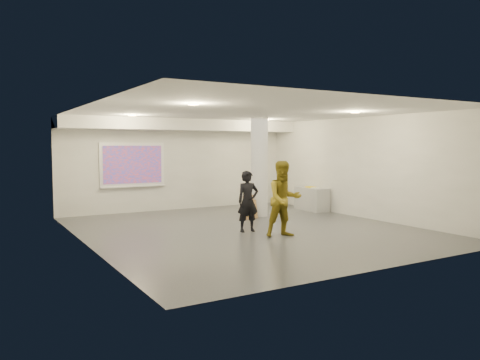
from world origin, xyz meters
TOP-DOWN VIEW (x-y plane):
  - floor at (0.00, 0.00)m, footprint 8.00×9.00m
  - ceiling at (0.00, 0.00)m, footprint 8.00×9.00m
  - wall_back at (0.00, 4.50)m, footprint 8.00×0.01m
  - wall_front at (0.00, -4.50)m, footprint 8.00×0.01m
  - wall_left at (-4.00, 0.00)m, footprint 0.01×9.00m
  - wall_right at (4.00, 0.00)m, footprint 0.01×9.00m
  - soffit_band at (0.00, 3.95)m, footprint 8.00×1.10m
  - downlight_nw at (-2.20, 2.50)m, footprint 0.22×0.22m
  - downlight_ne at (2.20, 2.50)m, footprint 0.22×0.22m
  - downlight_sw at (-2.20, -1.50)m, footprint 0.22×0.22m
  - downlight_se at (2.20, -1.50)m, footprint 0.22×0.22m
  - column at (1.50, 1.80)m, footprint 0.52×0.52m
  - projection_screen at (-1.60, 4.45)m, footprint 2.10×0.13m
  - credenza at (3.72, 2.02)m, footprint 0.62×1.34m
  - papers_stack at (3.67, 1.81)m, footprint 0.33×0.38m
  - postit_pad at (3.67, 2.01)m, footprint 0.25×0.33m
  - cardboard_back at (1.15, 1.68)m, footprint 0.64×0.35m
  - cardboard_front at (0.96, 1.43)m, footprint 0.52×0.25m
  - woman at (-0.15, -0.25)m, footprint 0.60×0.44m
  - man at (0.24, -1.24)m, footprint 0.98×0.83m

SIDE VIEW (x-z plane):
  - floor at x=0.00m, z-range -0.01..0.01m
  - cardboard_front at x=0.96m, z-range 0.00..0.55m
  - cardboard_back at x=1.15m, z-range 0.00..0.67m
  - credenza at x=3.72m, z-range 0.00..0.76m
  - woman at x=-0.15m, z-range 0.00..1.52m
  - papers_stack at x=3.67m, z-range 0.76..0.78m
  - postit_pad at x=3.67m, z-range 0.76..0.79m
  - man at x=0.24m, z-range 0.00..1.79m
  - wall_back at x=0.00m, z-range 0.00..3.00m
  - wall_front at x=0.00m, z-range 0.00..3.00m
  - wall_left at x=-4.00m, z-range 0.00..3.00m
  - wall_right at x=4.00m, z-range 0.00..3.00m
  - column at x=1.50m, z-range 0.00..3.00m
  - projection_screen at x=-1.60m, z-range 0.82..2.24m
  - soffit_band at x=0.00m, z-range 2.64..3.00m
  - downlight_nw at x=-2.20m, z-range 2.97..2.99m
  - downlight_ne at x=2.20m, z-range 2.97..2.99m
  - downlight_sw at x=-2.20m, z-range 2.97..2.99m
  - downlight_se at x=2.20m, z-range 2.97..2.99m
  - ceiling at x=0.00m, z-range 3.00..3.00m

